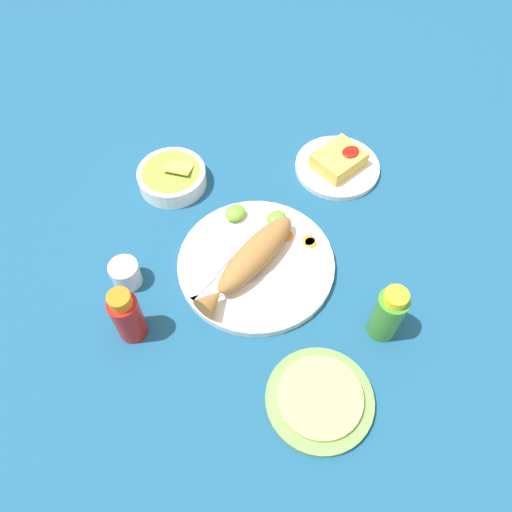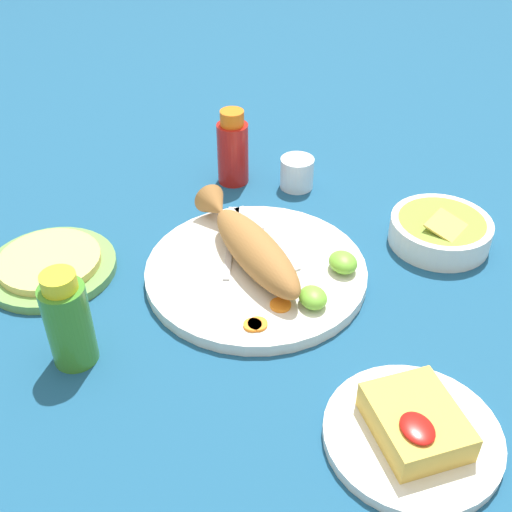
# 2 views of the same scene
# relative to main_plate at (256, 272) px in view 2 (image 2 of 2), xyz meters

# --- Properties ---
(ground_plane) EXTENTS (4.00, 4.00, 0.00)m
(ground_plane) POSITION_rel_main_plate_xyz_m (0.00, 0.00, -0.01)
(ground_plane) COLOR navy
(main_plate) EXTENTS (0.32, 0.32, 0.02)m
(main_plate) POSITION_rel_main_plate_xyz_m (0.00, 0.00, 0.00)
(main_plate) COLOR silver
(main_plate) RESTS_ON ground_plane
(fried_fish) EXTENTS (0.28, 0.11, 0.06)m
(fried_fish) POSITION_rel_main_plate_xyz_m (-0.02, -0.00, 0.04)
(fried_fish) COLOR #996633
(fried_fish) RESTS_ON main_plate
(fork_near) EXTENTS (0.18, 0.08, 0.00)m
(fork_near) POSITION_rel_main_plate_xyz_m (-0.08, -0.01, 0.01)
(fork_near) COLOR silver
(fork_near) RESTS_ON main_plate
(fork_far) EXTENTS (0.18, 0.05, 0.00)m
(fork_far) POSITION_rel_main_plate_xyz_m (-0.08, 0.03, 0.01)
(fork_far) COLOR silver
(fork_far) RESTS_ON main_plate
(carrot_slice_near) EXTENTS (0.02, 0.02, 0.00)m
(carrot_slice_near) POSITION_rel_main_plate_xyz_m (0.12, -0.04, 0.01)
(carrot_slice_near) COLOR orange
(carrot_slice_near) RESTS_ON main_plate
(carrot_slice_mid) EXTENTS (0.03, 0.03, 0.00)m
(carrot_slice_mid) POSITION_rel_main_plate_xyz_m (0.12, -0.03, 0.01)
(carrot_slice_mid) COLOR orange
(carrot_slice_mid) RESTS_ON main_plate
(carrot_slice_far) EXTENTS (0.03, 0.03, 0.00)m
(carrot_slice_far) POSITION_rel_main_plate_xyz_m (0.09, 0.01, 0.01)
(carrot_slice_far) COLOR orange
(carrot_slice_far) RESTS_ON main_plate
(lime_wedge_main) EXTENTS (0.04, 0.04, 0.02)m
(lime_wedge_main) POSITION_rel_main_plate_xyz_m (0.10, 0.05, 0.02)
(lime_wedge_main) COLOR #6BB233
(lime_wedge_main) RESTS_ON main_plate
(lime_wedge_side) EXTENTS (0.05, 0.04, 0.03)m
(lime_wedge_side) POSITION_rel_main_plate_xyz_m (0.04, 0.12, 0.02)
(lime_wedge_side) COLOR #6BB233
(lime_wedge_side) RESTS_ON main_plate
(hot_sauce_bottle_red) EXTENTS (0.05, 0.05, 0.14)m
(hot_sauce_bottle_red) POSITION_rel_main_plate_xyz_m (-0.27, 0.04, 0.05)
(hot_sauce_bottle_red) COLOR #B21914
(hot_sauce_bottle_red) RESTS_ON ground_plane
(hot_sauce_bottle_green) EXTENTS (0.06, 0.06, 0.14)m
(hot_sauce_bottle_green) POSITION_rel_main_plate_xyz_m (0.09, -0.27, 0.05)
(hot_sauce_bottle_green) COLOR #3D8428
(hot_sauce_bottle_green) RESTS_ON ground_plane
(salt_cup) EXTENTS (0.06, 0.06, 0.06)m
(salt_cup) POSITION_rel_main_plate_xyz_m (-0.22, 0.14, 0.02)
(salt_cup) COLOR silver
(salt_cup) RESTS_ON ground_plane
(side_plate_fries) EXTENTS (0.20, 0.20, 0.01)m
(side_plate_fries) POSITION_rel_main_plate_xyz_m (0.33, 0.08, -0.00)
(side_plate_fries) COLOR silver
(side_plate_fries) RESTS_ON ground_plane
(fries_pile) EXTENTS (0.11, 0.09, 0.04)m
(fries_pile) POSITION_rel_main_plate_xyz_m (0.33, 0.08, 0.02)
(fries_pile) COLOR gold
(fries_pile) RESTS_ON side_plate_fries
(guacamole_bowl) EXTENTS (0.16, 0.16, 0.05)m
(guacamole_bowl) POSITION_rel_main_plate_xyz_m (0.01, 0.30, 0.01)
(guacamole_bowl) COLOR white
(guacamole_bowl) RESTS_ON ground_plane
(tortilla_plate) EXTENTS (0.19, 0.19, 0.01)m
(tortilla_plate) POSITION_rel_main_plate_xyz_m (-0.10, -0.29, -0.00)
(tortilla_plate) COLOR #6B9E4C
(tortilla_plate) RESTS_ON ground_plane
(tortilla_stack) EXTENTS (0.15, 0.15, 0.01)m
(tortilla_stack) POSITION_rel_main_plate_xyz_m (-0.10, -0.29, 0.01)
(tortilla_stack) COLOR #E0C666
(tortilla_stack) RESTS_ON tortilla_plate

